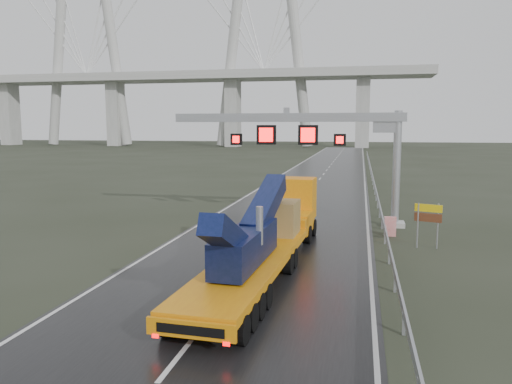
% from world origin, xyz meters
% --- Properties ---
extents(ground, '(400.00, 400.00, 0.00)m').
position_xyz_m(ground, '(0.00, 0.00, 0.00)').
color(ground, '#272C1F').
rests_on(ground, ground).
extents(road, '(11.00, 200.00, 0.02)m').
position_xyz_m(road, '(0.00, 40.00, 0.01)').
color(road, black).
rests_on(road, ground).
extents(guardrail, '(0.20, 140.00, 1.40)m').
position_xyz_m(guardrail, '(6.10, 30.00, 0.70)').
color(guardrail, '#92959A').
rests_on(guardrail, ground).
extents(sign_gantry, '(14.90, 1.20, 7.42)m').
position_xyz_m(sign_gantry, '(2.10, 17.99, 5.61)').
color(sign_gantry, '#9D9D99').
rests_on(sign_gantry, ground).
extents(heavy_haul_truck, '(3.27, 17.12, 4.00)m').
position_xyz_m(heavy_haul_truck, '(0.79, 8.27, 1.55)').
color(heavy_haul_truck, orange).
rests_on(heavy_haul_truck, ground).
extents(exit_sign_pair, '(1.31, 0.50, 2.34)m').
position_xyz_m(exit_sign_pair, '(8.16, 12.44, 1.64)').
color(exit_sign_pair, '#999BA1').
rests_on(exit_sign_pair, ground).
extents(striped_barrier, '(0.66, 0.36, 1.11)m').
position_xyz_m(striped_barrier, '(6.46, 15.09, 0.55)').
color(striped_barrier, red).
rests_on(striped_barrier, ground).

